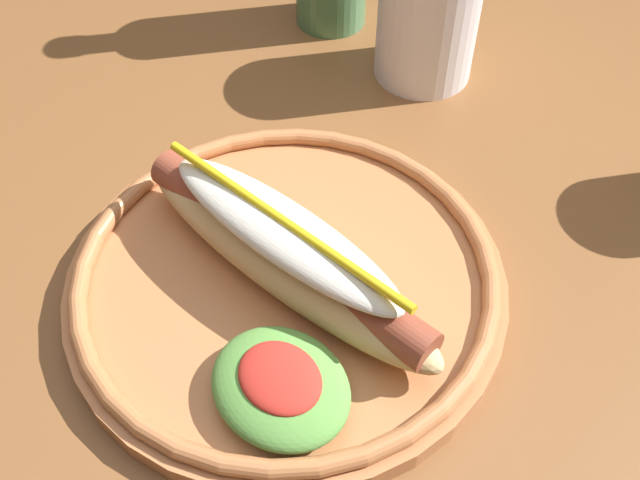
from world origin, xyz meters
The scene contains 3 objects.
dining_table centered at (0.00, 0.00, 0.65)m, with size 1.39×0.95×0.74m.
hot_dog_plate centered at (0.06, -0.10, 0.76)m, with size 0.29×0.29×0.08m.
extra_cup centered at (-0.04, 0.15, 0.80)m, with size 0.08×0.08×0.13m, color white.
Camera 1 is at (0.30, -0.28, 1.15)m, focal length 42.79 mm.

